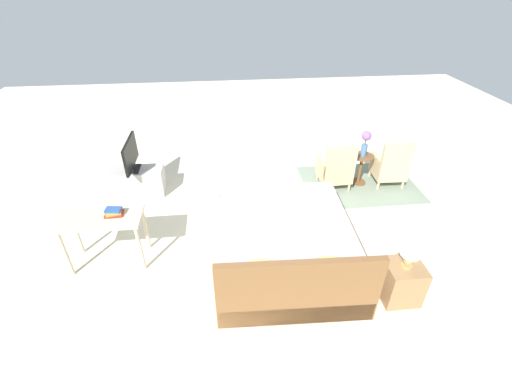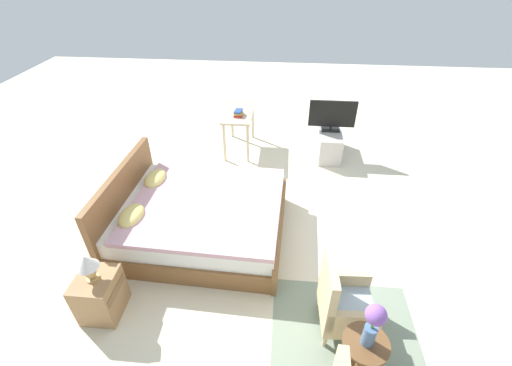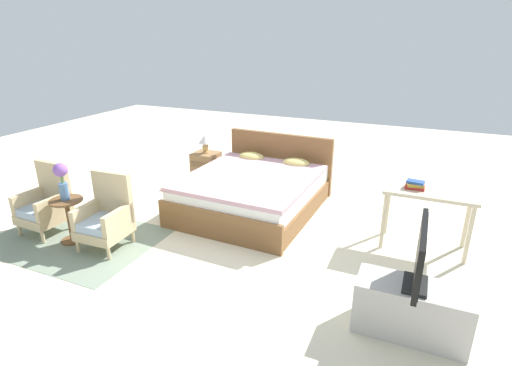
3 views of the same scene
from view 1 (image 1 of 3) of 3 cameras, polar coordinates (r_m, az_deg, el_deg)
name	(u,v)px [view 1 (image 1 of 3)]	position (r m, az deg, el deg)	size (l,w,h in m)	color
ground_plane	(266,214)	(5.72, 1.66, -5.26)	(16.00, 16.00, 0.00)	beige
floor_rug	(359,184)	(6.78, 16.74, -0.11)	(2.10, 1.50, 0.01)	gray
bed	(285,244)	(4.75, 4.91, -10.07)	(1.89, 2.23, 0.96)	brown
armchair_by_window_left	(390,167)	(6.76, 21.47, 2.57)	(0.56, 0.56, 0.92)	#CCB284
armchair_by_window_right	(336,169)	(6.37, 13.15, 2.21)	(0.56, 0.56, 0.92)	#CCB284
side_table	(361,166)	(6.65, 17.08, 2.75)	(0.40, 0.40, 0.58)	brown
flower_vase	(366,141)	(6.42, 17.80, 6.70)	(0.17, 0.17, 0.48)	#4C709E
nightstand	(401,282)	(4.65, 23.03, -14.90)	(0.44, 0.41, 0.53)	#997047
table_lamp	(411,253)	(4.33, 24.39, -10.52)	(0.22, 0.22, 0.33)	tan
tv_stand	(137,182)	(6.46, -19.27, 0.20)	(0.96, 0.40, 0.49)	#B7B2AD
tv_flatscreen	(131,155)	(6.21, -20.18, 4.41)	(0.20, 0.83, 0.56)	black
vanity_desk	(102,224)	(4.92, -24.23, -6.20)	(1.04, 0.52, 0.77)	beige
book_stack	(114,212)	(4.79, -22.61, -4.49)	(0.22, 0.18, 0.10)	#AD2823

